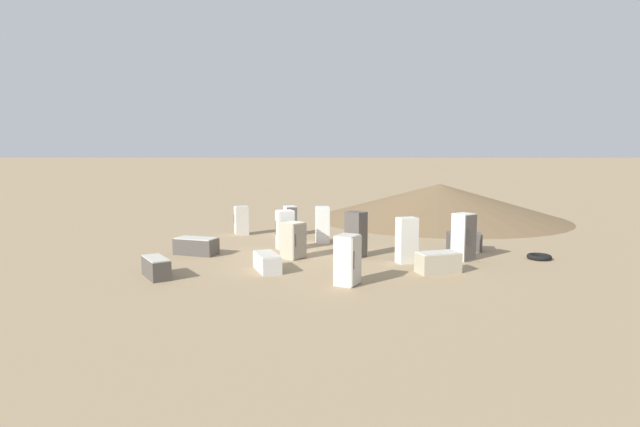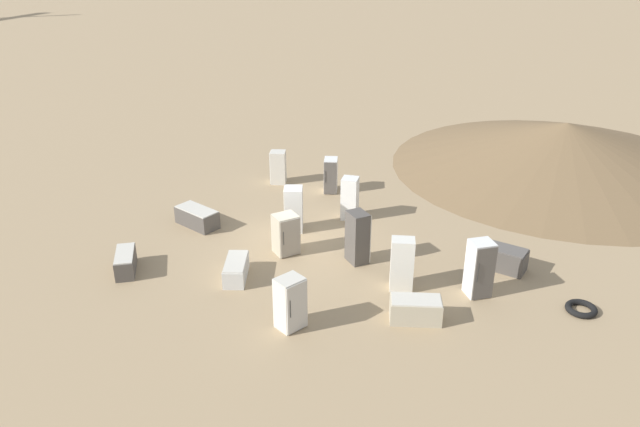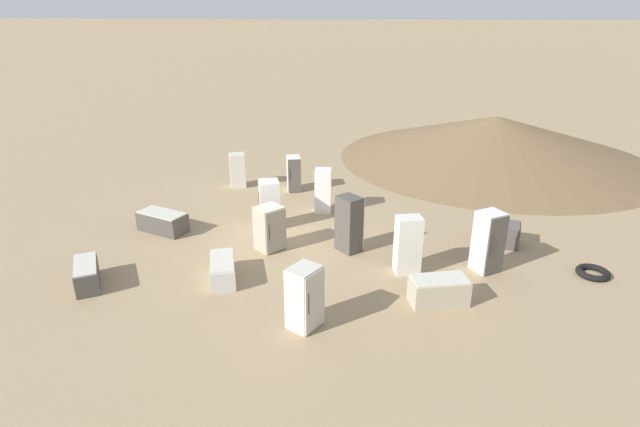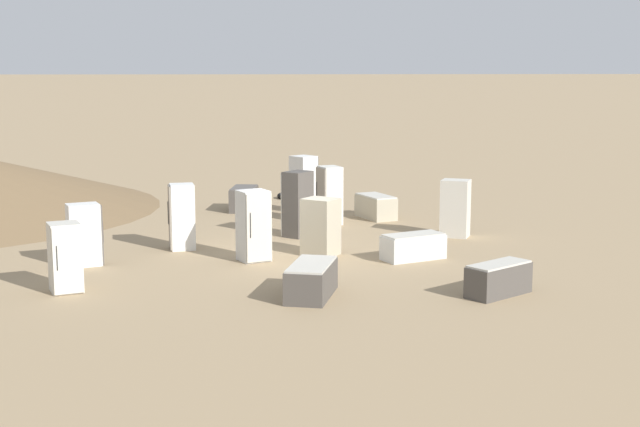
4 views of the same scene
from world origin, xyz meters
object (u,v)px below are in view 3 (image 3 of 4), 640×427
(discarded_fridge_6, at_px, (223,270))
(discarded_fridge_12, at_px, (488,242))
(discarded_fridge_13, at_px, (238,170))
(scrap_tire, at_px, (593,273))
(discarded_fridge_11, at_px, (87,275))
(discarded_fridge_8, at_px, (439,291))
(discarded_fridge_7, at_px, (496,233))
(discarded_fridge_1, at_px, (349,224))
(discarded_fridge_10, at_px, (294,174))
(discarded_fridge_5, at_px, (270,228))
(discarded_fridge_3, at_px, (305,298))
(discarded_fridge_9, at_px, (408,245))
(discarded_fridge_0, at_px, (269,204))
(discarded_fridge_4, at_px, (163,222))
(discarded_fridge_2, at_px, (323,191))

(discarded_fridge_6, xyz_separation_m, discarded_fridge_12, (-2.19, 7.39, 0.60))
(discarded_fridge_6, relative_size, discarded_fridge_13, 1.15)
(scrap_tire, bearing_deg, discarded_fridge_11, -75.65)
(discarded_fridge_8, height_order, discarded_fridge_11, discarded_fridge_8)
(discarded_fridge_7, relative_size, scrap_tire, 1.66)
(discarded_fridge_1, bearing_deg, discarded_fridge_10, 161.38)
(discarded_fridge_7, distance_m, discarded_fridge_12, 2.07)
(discarded_fridge_5, relative_size, discarded_fridge_11, 0.92)
(discarded_fridge_6, bearing_deg, discarded_fridge_13, 84.76)
(discarded_fridge_7, bearing_deg, discarded_fridge_11, 123.64)
(discarded_fridge_3, bearing_deg, discarded_fridge_11, -70.66)
(discarded_fridge_5, distance_m, discarded_fridge_12, 6.68)
(discarded_fridge_9, bearing_deg, discarded_fridge_5, 153.44)
(discarded_fridge_9, xyz_separation_m, discarded_fridge_13, (-6.29, -7.62, -0.14))
(discarded_fridge_1, relative_size, discarded_fridge_8, 1.11)
(discarded_fridge_0, distance_m, discarded_fridge_11, 6.28)
(discarded_fridge_4, distance_m, discarded_fridge_11, 3.87)
(discarded_fridge_2, xyz_separation_m, discarded_fridge_12, (3.54, 5.66, 0.07))
(discarded_fridge_10, height_order, discarded_fridge_12, discarded_fridge_12)
(discarded_fridge_3, xyz_separation_m, discarded_fridge_9, (-3.30, 2.27, 0.07))
(discarded_fridge_3, xyz_separation_m, discarded_fridge_7, (-5.85, 5.04, -0.41))
(discarded_fridge_7, bearing_deg, discarded_fridge_1, 116.68)
(discarded_fridge_10, bearing_deg, discarded_fridge_6, 70.31)
(discarded_fridge_1, xyz_separation_m, discarded_fridge_5, (0.44, -2.50, -0.19))
(discarded_fridge_1, xyz_separation_m, discarded_fridge_8, (2.62, 2.80, -0.55))
(discarded_fridge_3, bearing_deg, discarded_fridge_5, -126.91)
(discarded_fridge_9, bearing_deg, discarded_fridge_6, 178.88)
(discarded_fridge_0, bearing_deg, discarded_fridge_11, 119.72)
(discarded_fridge_10, relative_size, discarded_fridge_12, 0.81)
(discarded_fridge_1, height_order, discarded_fridge_11, discarded_fridge_1)
(discarded_fridge_5, height_order, discarded_fridge_11, discarded_fridge_5)
(discarded_fridge_8, distance_m, discarded_fridge_9, 1.86)
(discarded_fridge_1, bearing_deg, discarded_fridge_4, -141.08)
(discarded_fridge_4, height_order, discarded_fridge_6, discarded_fridge_4)
(scrap_tire, bearing_deg, discarded_fridge_10, -117.45)
(discarded_fridge_11, bearing_deg, discarded_fridge_13, 47.65)
(discarded_fridge_0, relative_size, discarded_fridge_9, 0.99)
(discarded_fridge_4, xyz_separation_m, discarded_fridge_8, (2.73, 9.38, 0.01))
(discarded_fridge_0, xyz_separation_m, discarded_fridge_4, (1.13, -3.55, -0.51))
(discarded_fridge_0, relative_size, discarded_fridge_13, 1.18)
(discarded_fridge_0, relative_size, discarded_fridge_6, 1.02)
(discarded_fridge_0, relative_size, discarded_fridge_1, 0.95)
(discarded_fridge_6, relative_size, discarded_fridge_8, 1.02)
(discarded_fridge_7, distance_m, discarded_fridge_8, 4.50)
(discarded_fridge_7, relative_size, discarded_fridge_9, 0.89)
(discarded_fridge_6, xyz_separation_m, scrap_tire, (-2.48, 10.43, -0.22))
(discarded_fridge_3, distance_m, discarded_fridge_5, 4.46)
(discarded_fridge_1, distance_m, discarded_fridge_2, 3.42)
(discarded_fridge_8, distance_m, discarded_fridge_11, 9.66)
(discarded_fridge_13, bearing_deg, discarded_fridge_3, -171.25)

